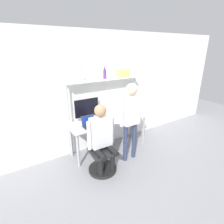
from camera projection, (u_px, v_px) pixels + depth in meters
ground_plane at (116, 155)px, 4.04m from camera, size 12.00×12.00×0.00m
wall_back at (101, 92)px, 4.09m from camera, size 8.00×0.06×2.70m
desk at (109, 123)px, 4.06m from camera, size 1.88×0.61×0.78m
shelf_unit at (104, 91)px, 3.95m from camera, size 1.78×0.23×1.69m
monitor at (87, 109)px, 3.84m from camera, size 0.58×0.18×0.53m
laptop at (89, 123)px, 3.67m from camera, size 0.29×0.23×0.23m
cell_phone at (100, 124)px, 3.79m from camera, size 0.07×0.15×0.01m
office_chair at (101, 157)px, 3.48m from camera, size 0.56×0.56×0.92m
person_seated at (102, 134)px, 3.25m from camera, size 0.56×0.47×1.39m
person_standing at (131, 113)px, 3.55m from camera, size 0.53×0.23×1.69m
bottle_purple at (105, 74)px, 3.82m from camera, size 0.07×0.07×0.25m
bottle_clear at (82, 76)px, 3.55m from camera, size 0.07×0.07×0.25m
storage_box at (123, 73)px, 4.07m from camera, size 0.28×0.18×0.18m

